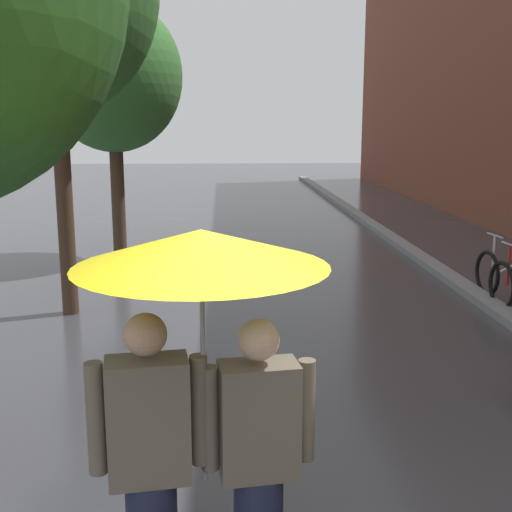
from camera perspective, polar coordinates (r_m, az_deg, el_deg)
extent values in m
cube|color=slate|center=(13.38, 13.52, 0.45)|extent=(0.30, 36.00, 0.12)
cylinder|color=#473323|center=(9.05, -16.58, 4.58)|extent=(0.22, 0.22, 3.09)
cylinder|color=#473323|center=(12.76, -12.10, 5.16)|extent=(0.26, 0.26, 2.40)
ellipsoid|color=#387533|center=(12.71, -12.55, 15.30)|extent=(2.58, 2.58, 2.82)
torus|color=black|center=(9.71, 20.90, -2.45)|extent=(0.12, 0.70, 0.70)
cylinder|color=red|center=(9.68, 21.45, -0.76)|extent=(0.04, 0.04, 0.58)
cylinder|color=#9E9EA3|center=(9.63, 21.58, 0.93)|extent=(0.07, 0.46, 0.03)
torus|color=black|center=(10.42, 19.77, -1.44)|extent=(0.13, 0.70, 0.70)
cylinder|color=silver|center=(10.40, 20.28, 0.14)|extent=(0.04, 0.04, 0.58)
cylinder|color=#9E9EA3|center=(10.35, 20.39, 1.71)|extent=(0.07, 0.46, 0.03)
cube|color=#665B4C|center=(3.30, -9.50, -14.15)|extent=(0.43, 0.27, 0.63)
sphere|color=tan|center=(3.14, -9.77, -6.86)|extent=(0.21, 0.21, 0.21)
cylinder|color=#665B4C|center=(3.29, -13.99, -13.80)|extent=(0.09, 0.09, 0.57)
cylinder|color=#665B4C|center=(3.30, -5.05, -13.43)|extent=(0.09, 0.09, 0.57)
cube|color=#665B4C|center=(3.38, 0.23, -14.30)|extent=(0.43, 0.27, 0.61)
sphere|color=beige|center=(3.21, 0.24, -7.42)|extent=(0.21, 0.21, 0.21)
cylinder|color=#665B4C|center=(3.33, -4.12, -14.16)|extent=(0.09, 0.09, 0.55)
cylinder|color=#665B4C|center=(3.42, 4.47, -13.45)|extent=(0.09, 0.09, 0.55)
cylinder|color=#9E9EA3|center=(3.25, -4.69, -10.42)|extent=(0.02, 0.02, 1.14)
cone|color=yellow|center=(3.07, -4.89, 0.71)|extent=(1.24, 1.24, 0.18)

